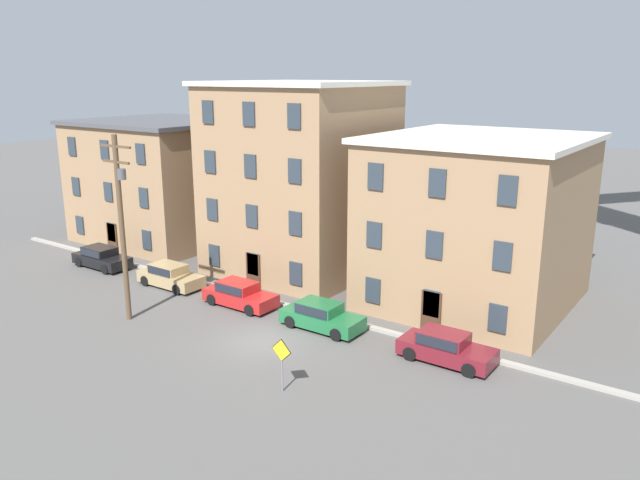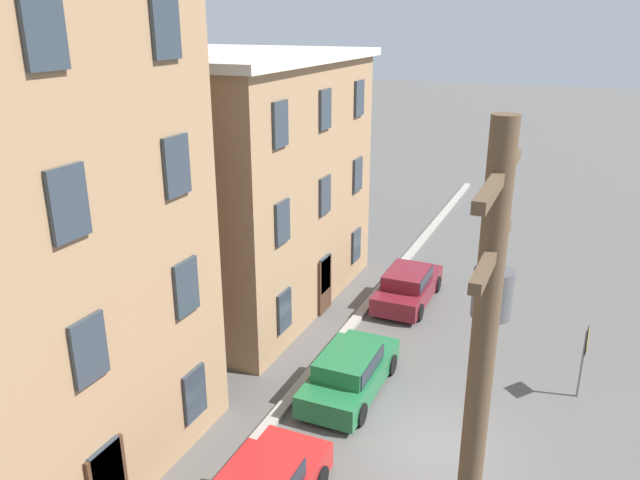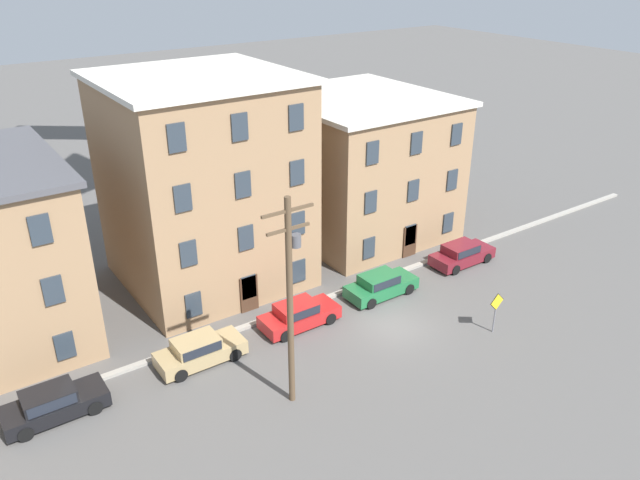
% 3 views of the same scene
% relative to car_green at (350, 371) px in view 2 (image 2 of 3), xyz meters
% --- Properties ---
extents(ground_plane, '(200.00, 200.00, 0.00)m').
position_rel_car_green_xyz_m(ground_plane, '(-1.53, -3.04, -0.75)').
color(ground_plane, '#565451').
extents(kerb_strip, '(56.00, 0.36, 0.16)m').
position_rel_car_green_xyz_m(kerb_strip, '(-1.53, 1.46, -0.67)').
color(kerb_strip, '#9E998E').
rests_on(kerb_strip, ground_plane).
extents(apartment_far, '(10.92, 11.88, 9.67)m').
position_rel_car_green_xyz_m(apartment_far, '(4.89, 8.64, 4.10)').
color(apartment_far, '#9E7A56').
rests_on(apartment_far, ground_plane).
extents(car_green, '(4.40, 1.92, 1.43)m').
position_rel_car_green_xyz_m(car_green, '(0.00, 0.00, 0.00)').
color(car_green, '#1E6638').
rests_on(car_green, ground_plane).
extents(car_maroon, '(4.40, 1.92, 1.43)m').
position_rel_car_green_xyz_m(car_maroon, '(6.94, 0.15, 0.00)').
color(car_maroon, maroon).
rests_on(car_maroon, ground_plane).
extents(caution_sign, '(1.02, 0.08, 2.40)m').
position_rel_car_green_xyz_m(caution_sign, '(2.54, -6.45, 0.85)').
color(caution_sign, slate).
rests_on(caution_sign, ground_plane).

